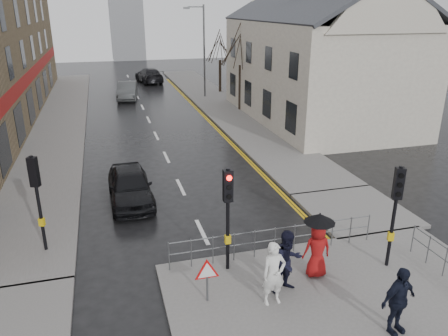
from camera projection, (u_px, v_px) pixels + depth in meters
ground at (223, 276)px, 13.74m from camera, size 120.00×120.00×0.00m
near_pavement at (371, 332)px, 11.31m from camera, size 10.00×9.00×0.14m
left_pavement at (59, 118)px, 32.84m from camera, size 4.00×44.00×0.14m
right_pavement at (218, 103)px, 37.92m from camera, size 4.00×40.00×0.14m
pavement_bridge_right at (355, 210)px, 18.06m from camera, size 4.00×4.20×0.14m
building_right_cream at (317, 54)px, 31.35m from camera, size 9.00×16.40×10.10m
traffic_signal_near_left at (228, 202)px, 13.11m from camera, size 0.28×0.27×3.40m
traffic_signal_near_right at (396, 200)px, 13.29m from camera, size 0.34×0.33×3.40m
traffic_signal_far_left at (36, 187)px, 14.21m from camera, size 0.34×0.33×3.40m
guard_railing_front at (275, 235)px, 14.47m from camera, size 7.14×0.04×1.00m
warning_sign at (207, 273)px, 12.08m from camera, size 0.80×0.07×1.35m
street_lamp at (202, 45)px, 38.85m from camera, size 1.83×0.25×8.00m
tree_near at (241, 45)px, 33.70m from camera, size 2.40×2.40×6.58m
tree_far at (220, 46)px, 41.30m from camera, size 2.40×2.40×5.64m
pedestrian_a at (274, 274)px, 12.00m from camera, size 0.71×0.48×1.88m
pedestrian_b at (288, 262)px, 12.52m from camera, size 1.08×0.93×1.93m
pedestrian_with_umbrella at (318, 243)px, 13.19m from camera, size 0.96×0.96×2.10m
pedestrian_d at (398, 301)px, 10.90m from camera, size 1.17×0.67×1.88m
car_parked at (130, 186)px, 18.74m from camera, size 1.86×4.45×1.50m
car_mid at (127, 91)px, 39.67m from camera, size 2.24×4.85×1.54m
car_far at (149, 75)px, 48.36m from camera, size 2.94×5.71×1.58m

